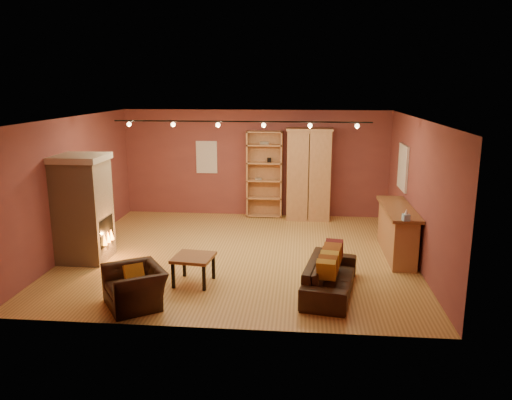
# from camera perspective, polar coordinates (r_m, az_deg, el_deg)

# --- Properties ---
(floor) EXTENTS (7.00, 7.00, 0.00)m
(floor) POSITION_cam_1_polar(r_m,az_deg,el_deg) (10.44, -1.80, -6.18)
(floor) COLOR #AD813D
(floor) RESTS_ON ground
(ceiling) EXTENTS (7.00, 7.00, 0.00)m
(ceiling) POSITION_cam_1_polar(r_m,az_deg,el_deg) (9.88, -1.91, 9.34)
(ceiling) COLOR #56381B
(ceiling) RESTS_ON back_wall
(back_wall) EXTENTS (7.00, 0.02, 2.80)m
(back_wall) POSITION_cam_1_polar(r_m,az_deg,el_deg) (13.25, -0.08, 4.21)
(back_wall) COLOR brown
(back_wall) RESTS_ON floor
(left_wall) EXTENTS (0.02, 6.50, 2.80)m
(left_wall) POSITION_cam_1_polar(r_m,az_deg,el_deg) (11.06, -20.15, 1.63)
(left_wall) COLOR brown
(left_wall) RESTS_ON floor
(right_wall) EXTENTS (0.02, 6.50, 2.80)m
(right_wall) POSITION_cam_1_polar(r_m,az_deg,el_deg) (10.24, 17.97, 0.92)
(right_wall) COLOR brown
(right_wall) RESTS_ON floor
(fireplace) EXTENTS (1.01, 0.98, 2.12)m
(fireplace) POSITION_cam_1_polar(r_m,az_deg,el_deg) (10.41, -19.12, -0.89)
(fireplace) COLOR tan
(fireplace) RESTS_ON floor
(back_window) EXTENTS (0.56, 0.04, 0.86)m
(back_window) POSITION_cam_1_polar(r_m,az_deg,el_deg) (13.39, -5.66, 4.89)
(back_window) COLOR silver
(back_window) RESTS_ON back_wall
(bookcase) EXTENTS (0.93, 0.36, 2.27)m
(bookcase) POSITION_cam_1_polar(r_m,az_deg,el_deg) (13.15, 0.99, 3.06)
(bookcase) COLOR tan
(bookcase) RESTS_ON floor
(armoire) EXTENTS (1.16, 0.66, 2.37)m
(armoire) POSITION_cam_1_polar(r_m,az_deg,el_deg) (12.93, 6.03, 2.97)
(armoire) COLOR tan
(armoire) RESTS_ON floor
(bar_counter) EXTENTS (0.58, 2.13, 1.02)m
(bar_counter) POSITION_cam_1_polar(r_m,az_deg,el_deg) (10.61, 15.79, -3.43)
(bar_counter) COLOR tan
(bar_counter) RESTS_ON floor
(tissue_box) EXTENTS (0.12, 0.12, 0.21)m
(tissue_box) POSITION_cam_1_polar(r_m,az_deg,el_deg) (9.48, 16.79, -1.75)
(tissue_box) COLOR #85B0D6
(tissue_box) RESTS_ON bar_counter
(right_window) EXTENTS (0.05, 0.90, 1.00)m
(right_window) POSITION_cam_1_polar(r_m,az_deg,el_deg) (11.54, 16.45, 3.60)
(right_window) COLOR silver
(right_window) RESTS_ON right_wall
(loveseat) EXTENTS (0.87, 1.96, 0.78)m
(loveseat) POSITION_cam_1_polar(r_m,az_deg,el_deg) (8.57, 8.47, -7.95)
(loveseat) COLOR black
(loveseat) RESTS_ON floor
(armchair) EXTENTS (1.06, 1.15, 0.84)m
(armchair) POSITION_cam_1_polar(r_m,az_deg,el_deg) (8.21, -13.71, -8.91)
(armchair) COLOR black
(armchair) RESTS_ON floor
(coffee_table) EXTENTS (0.74, 0.74, 0.51)m
(coffee_table) POSITION_cam_1_polar(r_m,az_deg,el_deg) (8.90, -7.16, -6.82)
(coffee_table) COLOR brown
(coffee_table) RESTS_ON floor
(track_rail) EXTENTS (5.20, 0.09, 0.13)m
(track_rail) POSITION_cam_1_polar(r_m,az_deg,el_deg) (10.08, -1.76, 8.77)
(track_rail) COLOR black
(track_rail) RESTS_ON ceiling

